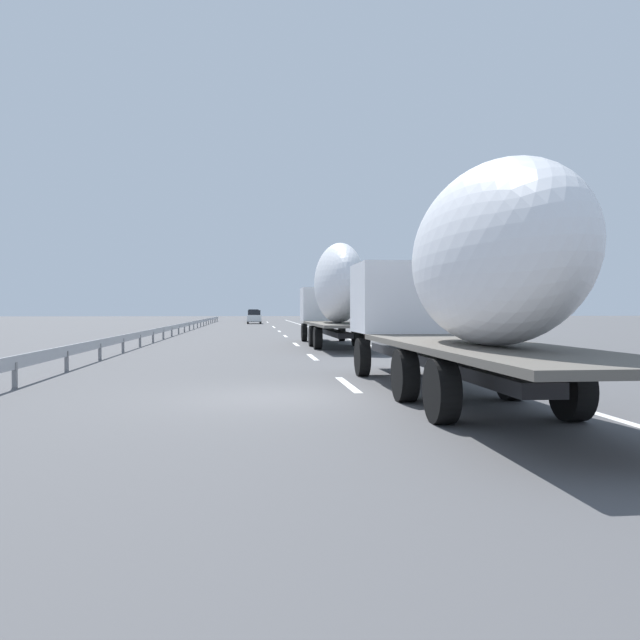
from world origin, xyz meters
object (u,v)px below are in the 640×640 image
Objects in this scene: car_black_suv at (254,316)px; car_white_van at (254,317)px; truck_lead at (335,291)px; car_blue_sedan at (254,315)px; truck_trailing at (462,279)px; road_sign at (332,304)px.

car_white_van is at bearing -179.99° from car_black_suv.
car_blue_sedan is at bearing 2.86° from truck_lead.
truck_lead reaches higher than car_white_van.
truck_lead is 66.93m from car_black_suv.
car_black_suv is at bearing 2.55° from truck_trailing.
truck_trailing is 3.91× the size of road_sign.
truck_trailing is 44.27m from road_sign.
road_sign is at bearing -6.95° from truck_lead.
truck_trailing is 85.63m from car_black_suv.
car_black_suv is at bearing 3.26° from truck_lead.
truck_trailing reaches higher than car_white_van.
truck_lead is at bearing -175.82° from car_white_van.
car_blue_sedan is (76.53, 3.82, -1.81)m from truck_lead.
truck_lead is 4.07× the size of road_sign.
road_sign is (44.16, -3.10, -0.09)m from truck_trailing.
truck_trailing is at bearing -177.45° from car_black_suv.
truck_lead reaches higher than truck_trailing.
car_black_suv is at bearing -179.94° from car_blue_sedan.
car_white_van is (70.84, 3.80, -1.53)m from truck_trailing.
road_sign is (25.42, -3.10, -0.41)m from truck_lead.
car_blue_sedan is 1.33× the size of road_sign.
car_blue_sedan is 51.59m from road_sign.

